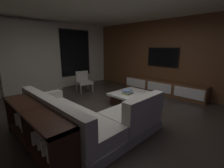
# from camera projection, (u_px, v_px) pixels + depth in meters

# --- Properties ---
(floor) EXTENTS (9.20, 9.20, 0.00)m
(floor) POSITION_uv_depth(u_px,v_px,m) (110.00, 117.00, 4.00)
(floor) COLOR #332B26
(back_wall_with_window) EXTENTS (6.60, 0.30, 2.70)m
(back_wall_with_window) POSITION_uv_depth(u_px,v_px,m) (45.00, 57.00, 6.15)
(back_wall_with_window) COLOR beige
(back_wall_with_window) RESTS_ON floor
(media_wall) EXTENTS (0.12, 7.80, 2.70)m
(media_wall) POSITION_uv_depth(u_px,v_px,m) (170.00, 57.00, 5.79)
(media_wall) COLOR brown
(media_wall) RESTS_ON floor
(ceiling) EXTENTS (8.20, 8.20, 0.00)m
(ceiling) POSITION_uv_depth(u_px,v_px,m) (110.00, 0.00, 3.38)
(ceiling) COLOR beige
(sectional_couch) EXTENTS (1.98, 2.50, 0.82)m
(sectional_couch) POSITION_uv_depth(u_px,v_px,m) (85.00, 119.00, 3.21)
(sectional_couch) COLOR gray
(sectional_couch) RESTS_ON floor
(coffee_table) EXTENTS (1.16, 1.16, 0.36)m
(coffee_table) POSITION_uv_depth(u_px,v_px,m) (133.00, 99.00, 4.78)
(coffee_table) COLOR black
(coffee_table) RESTS_ON floor
(book_stack_on_coffee_table) EXTENTS (0.29, 0.24, 0.13)m
(book_stack_on_coffee_table) POSITION_uv_depth(u_px,v_px,m) (127.00, 92.00, 4.67)
(book_stack_on_coffee_table) COLOR gold
(book_stack_on_coffee_table) RESTS_ON coffee_table
(accent_chair_near_window) EXTENTS (0.66, 0.67, 0.78)m
(accent_chair_near_window) POSITION_uv_depth(u_px,v_px,m) (83.00, 80.00, 6.24)
(accent_chair_near_window) COLOR #B2ADA0
(accent_chair_near_window) RESTS_ON floor
(media_console) EXTENTS (0.46, 3.10, 0.52)m
(media_console) POSITION_uv_depth(u_px,v_px,m) (163.00, 87.00, 5.88)
(media_console) COLOR brown
(media_console) RESTS_ON floor
(mounted_tv) EXTENTS (0.05, 1.21, 0.70)m
(mounted_tv) POSITION_uv_depth(u_px,v_px,m) (162.00, 57.00, 5.89)
(mounted_tv) COLOR black
(console_table_behind_couch) EXTENTS (0.40, 2.10, 0.74)m
(console_table_behind_couch) POSITION_uv_depth(u_px,v_px,m) (35.00, 127.00, 2.64)
(console_table_behind_couch) COLOR black
(console_table_behind_couch) RESTS_ON floor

